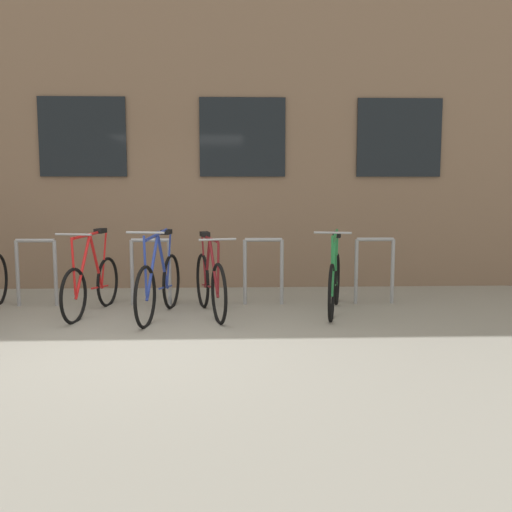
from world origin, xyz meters
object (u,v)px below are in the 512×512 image
(bicycle_red, at_px, (92,283))
(bicycle_blue, at_px, (159,284))
(bicycle_green, at_px, (334,281))
(bicycle_maroon, at_px, (210,283))

(bicycle_red, xyz_separation_m, bicycle_blue, (0.86, -0.21, 0.02))
(bicycle_green, bearing_deg, bicycle_red, 179.90)
(bicycle_blue, bearing_deg, bicycle_green, 5.31)
(bicycle_red, xyz_separation_m, bicycle_maroon, (1.48, -0.10, 0.01))
(bicycle_red, bearing_deg, bicycle_blue, -13.54)
(bicycle_green, bearing_deg, bicycle_blue, -174.69)
(bicycle_maroon, xyz_separation_m, bicycle_blue, (-0.61, -0.11, 0.01))
(bicycle_red, height_order, bicycle_green, bicycle_green)
(bicycle_maroon, distance_m, bicycle_blue, 0.62)
(bicycle_green, relative_size, bicycle_blue, 0.96)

